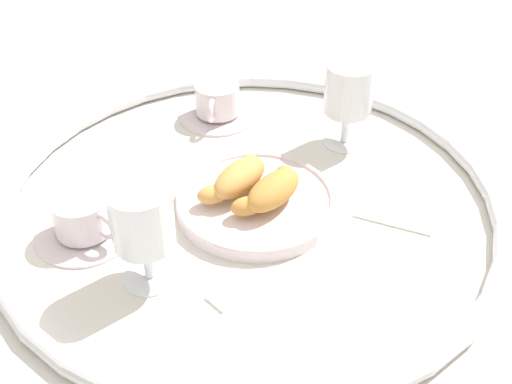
{
  "coord_description": "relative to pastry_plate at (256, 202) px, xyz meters",
  "views": [
    {
      "loc": [
        -0.66,
        -0.28,
        0.59
      ],
      "look_at": [
        -0.01,
        -0.01,
        0.03
      ],
      "focal_mm": 45.19,
      "sensor_mm": 36.0,
      "label": 1
    }
  ],
  "objects": [
    {
      "name": "folded_napkin",
      "position": [
        0.09,
        -0.19,
        -0.01
      ],
      "size": [
        0.11,
        0.11,
        0.01
      ],
      "primitive_type": "cube",
      "rotation": [
        0.0,
        0.0,
        -0.0
      ],
      "color": "silver",
      "rests_on": "ground_plane"
    },
    {
      "name": "sugar_packet",
      "position": [
        -0.17,
        -0.03,
        -0.01
      ],
      "size": [
        0.06,
        0.05,
        0.01
      ],
      "primitive_type": "cube",
      "rotation": [
        0.0,
        0.0,
        -0.42
      ],
      "color": "white",
      "rests_on": "ground_plane"
    },
    {
      "name": "ground_plane",
      "position": [
        0.01,
        0.01,
        -0.01
      ],
      "size": [
        2.2,
        2.2,
        0.0
      ],
      "primitive_type": "plane",
      "color": "silver"
    },
    {
      "name": "juice_glass_right",
      "position": [
        0.21,
        -0.07,
        0.08
      ],
      "size": [
        0.08,
        0.08,
        0.14
      ],
      "color": "white",
      "rests_on": "ground_plane"
    },
    {
      "name": "coffee_cup_near",
      "position": [
        0.21,
        0.16,
        0.01
      ],
      "size": [
        0.14,
        0.14,
        0.06
      ],
      "color": "silver",
      "rests_on": "ground_plane"
    },
    {
      "name": "croissant_large",
      "position": [
        -0.0,
        -0.02,
        0.03
      ],
      "size": [
        0.13,
        0.09,
        0.04
      ],
      "color": "#CC893D",
      "rests_on": "pastry_plate"
    },
    {
      "name": "table_chrome_rim",
      "position": [
        0.01,
        0.01,
        -0.0
      ],
      "size": [
        0.72,
        0.72,
        0.02
      ],
      "primitive_type": "torus",
      "color": "silver",
      "rests_on": "ground_plane"
    },
    {
      "name": "croissant_small",
      "position": [
        0.0,
        0.03,
        0.03
      ],
      "size": [
        0.13,
        0.08,
        0.04
      ],
      "color": "#D6994C",
      "rests_on": "pastry_plate"
    },
    {
      "name": "pastry_plate",
      "position": [
        0.0,
        0.0,
        0.0
      ],
      "size": [
        0.23,
        0.23,
        0.02
      ],
      "color": "silver",
      "rests_on": "ground_plane"
    },
    {
      "name": "coffee_cup_far",
      "position": [
        -0.14,
        0.19,
        0.01
      ],
      "size": [
        0.14,
        0.14,
        0.06
      ],
      "color": "silver",
      "rests_on": "ground_plane"
    },
    {
      "name": "juice_glass_left",
      "position": [
        -0.18,
        0.07,
        0.08
      ],
      "size": [
        0.08,
        0.08,
        0.14
      ],
      "color": "white",
      "rests_on": "ground_plane"
    }
  ]
}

